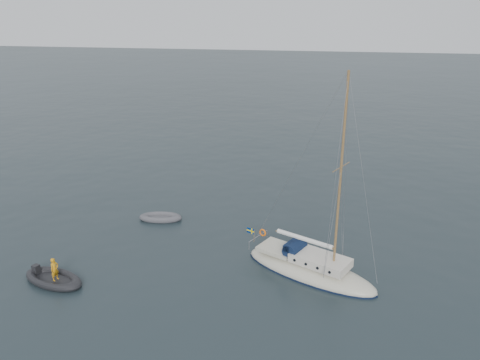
# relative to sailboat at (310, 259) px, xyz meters

# --- Properties ---
(ground) EXTENTS (300.00, 300.00, 0.00)m
(ground) POSITION_rel_sailboat_xyz_m (-2.67, 2.68, -0.90)
(ground) COLOR black
(ground) RESTS_ON ground
(sailboat) EXTENTS (8.40, 2.52, 11.95)m
(sailboat) POSITION_rel_sailboat_xyz_m (0.00, 0.00, 0.00)
(sailboat) COLOR beige
(sailboat) RESTS_ON ground
(dinghy) EXTENTS (3.04, 1.37, 0.44)m
(dinghy) POSITION_rel_sailboat_xyz_m (-10.85, 5.06, -0.71)
(dinghy) COLOR #545358
(dinghy) RESTS_ON ground
(rib) EXTENTS (3.76, 1.71, 1.52)m
(rib) POSITION_rel_sailboat_xyz_m (-13.72, -3.76, -0.67)
(rib) COLOR black
(rib) RESTS_ON ground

